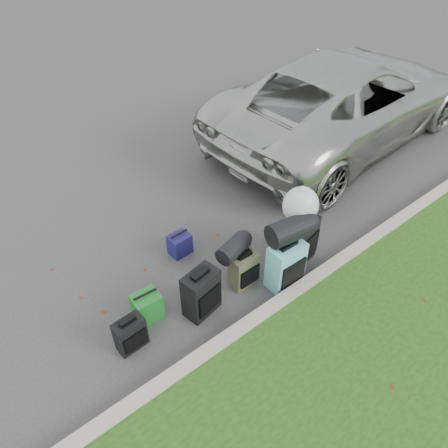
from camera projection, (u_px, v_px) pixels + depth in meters
ground at (238, 258)px, 6.16m from camera, size 120.00×120.00×0.00m
curb at (290, 297)px, 5.52m from camera, size 120.00×0.18×0.15m
suv at (345, 99)px, 8.20m from camera, size 5.93×3.05×1.60m
suitcase_small_black at (130, 334)px, 4.94m from camera, size 0.36×0.21×0.44m
suitcase_large_black_left at (201, 293)px, 5.26m from camera, size 0.48×0.34×0.64m
suitcase_olive at (244, 270)px, 5.65m from camera, size 0.36×0.23×0.50m
suitcase_teal at (286, 265)px, 5.59m from camera, size 0.47×0.29×0.67m
suitcase_large_black_right at (300, 240)px, 5.91m from camera, size 0.51×0.37×0.70m
tote_green at (147, 307)px, 5.27m from camera, size 0.34×0.28×0.37m
tote_navy at (180, 244)px, 6.14m from camera, size 0.30×0.24×0.32m
duffel_left at (233, 248)px, 5.42m from camera, size 0.49×0.34×0.24m
duffel_right at (290, 230)px, 5.36m from camera, size 0.60×0.39×0.31m
trash_bag at (301, 205)px, 5.54m from camera, size 0.48×0.48×0.48m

